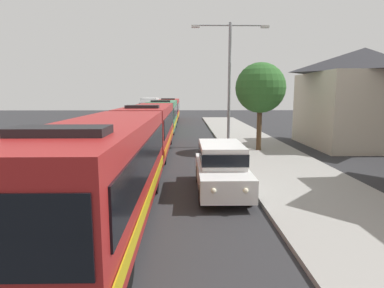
# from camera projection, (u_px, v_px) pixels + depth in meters

# --- Properties ---
(bus_lead) EXTENTS (2.58, 10.71, 3.21)m
(bus_lead) POSITION_uv_depth(u_px,v_px,m) (106.00, 168.00, 9.39)
(bus_lead) COLOR maroon
(bus_lead) RESTS_ON ground_plane
(bus_second_in_line) EXTENTS (2.58, 12.05, 3.21)m
(bus_second_in_line) POSITION_uv_depth(u_px,v_px,m) (150.00, 127.00, 21.09)
(bus_second_in_line) COLOR maroon
(bus_second_in_line) RESTS_ON ground_plane
(bus_middle) EXTENTS (2.58, 11.85, 3.21)m
(bus_middle) POSITION_uv_depth(u_px,v_px,m) (163.00, 114.00, 33.61)
(bus_middle) COLOR #33724C
(bus_middle) RESTS_ON ground_plane
(bus_fourth_in_line) EXTENTS (2.58, 11.83, 3.21)m
(bus_fourth_in_line) POSITION_uv_depth(u_px,v_px,m) (170.00, 109.00, 46.12)
(bus_fourth_in_line) COLOR maroon
(bus_fourth_in_line) RESTS_ON ground_plane
(white_suv) EXTENTS (1.86, 4.98, 1.90)m
(white_suv) POSITION_uv_depth(u_px,v_px,m) (221.00, 166.00, 12.63)
(white_suv) COLOR white
(white_suv) RESTS_ON ground_plane
(box_truck_oncoming) EXTENTS (2.35, 7.42, 3.15)m
(box_truck_oncoming) POSITION_uv_depth(u_px,v_px,m) (150.00, 107.00, 50.55)
(box_truck_oncoming) COLOR #B7B7BC
(box_truck_oncoming) RESTS_ON ground_plane
(streetlamp_mid) EXTENTS (5.36, 0.28, 8.51)m
(streetlamp_mid) POSITION_uv_depth(u_px,v_px,m) (229.00, 72.00, 22.75)
(streetlamp_mid) COLOR gray
(streetlamp_mid) RESTS_ON sidewalk
(roadside_tree) EXTENTS (3.22, 3.22, 5.65)m
(roadside_tree) POSITION_uv_depth(u_px,v_px,m) (260.00, 88.00, 20.80)
(roadside_tree) COLOR #4C3823
(roadside_tree) RESTS_ON sidewalk
(house_distant_gabled) EXTENTS (7.65, 7.96, 7.02)m
(house_distant_gabled) POSITION_uv_depth(u_px,v_px,m) (361.00, 97.00, 23.24)
(house_distant_gabled) COLOR #BCB29E
(house_distant_gabled) RESTS_ON ground_plane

